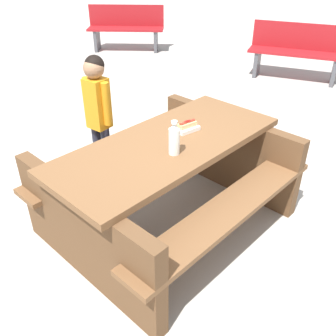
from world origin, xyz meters
TOP-DOWN VIEW (x-y plane):
  - ground_plane at (0.00, 0.00)m, footprint 30.00×30.00m
  - picnic_table at (0.00, 0.00)m, footprint 1.91×1.54m
  - soda_bottle at (-0.08, -0.16)m, footprint 0.08×0.08m
  - hotdog_tray at (0.23, 0.04)m, footprint 0.19×0.12m
  - child_in_coat at (-0.00, 0.93)m, footprint 0.20×0.29m
  - park_bench_near at (3.97, 1.35)m, footprint 1.02×1.52m
  - park_bench_mid at (2.99, 4.63)m, footprint 1.35×1.33m

SIDE VIEW (x-z plane):
  - ground_plane at x=0.00m, z-range 0.00..0.00m
  - picnic_table at x=0.00m, z-range 0.07..0.82m
  - park_bench_near at x=3.97m, z-range 0.02..0.87m
  - park_bench_mid at x=2.99m, z-range 0.02..0.87m
  - child_in_coat at x=0.00m, z-range 0.16..1.34m
  - hotdog_tray at x=0.23m, z-range 0.74..0.82m
  - soda_bottle at x=-0.08m, z-range 0.74..0.98m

